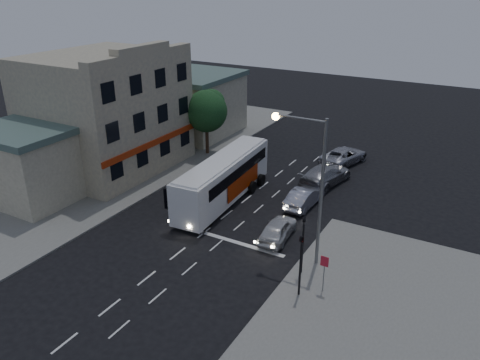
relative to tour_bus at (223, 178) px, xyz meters
The scene contains 16 objects.
ground 7.30m from the tour_bus, 78.49° to the right, with size 120.00×120.00×0.00m, color black.
sidewalk_far 11.79m from the tour_bus, behind, with size 12.00×50.00×0.12m, color slate.
road_markings 4.88m from the tour_bus, 53.18° to the right, with size 8.00×30.55×0.01m.
tour_bus is the anchor object (origin of this frame).
car_suv 6.92m from the tour_bus, 27.09° to the right, with size 1.66×4.12×1.40m, color silver.
car_sedan_a 6.27m from the tour_bus, 20.92° to the left, with size 1.53×4.39×1.45m, color #A7A9BB.
car_sedan_b 9.04m from the tour_bus, 50.32° to the left, with size 2.33×5.73×1.66m, color gray.
car_sedan_c 13.54m from the tour_bus, 65.57° to the left, with size 2.48×5.38×1.50m, color #A7A8B2.
traffic_signal_main 10.90m from the tour_bus, 34.22° to the right, with size 0.25×0.35×4.10m.
traffic_signal_side 12.65m from the tour_bus, 39.86° to the right, with size 0.18×0.15×4.10m.
regulatory_sign 12.87m from the tour_bus, 33.70° to the right, with size 0.45×0.12×2.20m.
streetlight 10.64m from the tour_bus, 28.26° to the right, with size 3.32×0.44×9.00m.
main_building 13.01m from the tour_bus, behind, with size 10.12×12.00×11.00m.
low_building_south 15.08m from the tour_bus, 150.51° to the right, with size 7.40×5.40×5.70m.
low_building_north 17.89m from the tour_bus, 132.72° to the left, with size 9.40×9.40×6.50m.
street_tree 10.90m from the tour_bus, 129.95° to the left, with size 4.00×4.00×6.20m.
Camera 1 is at (15.77, -20.92, 16.03)m, focal length 35.00 mm.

